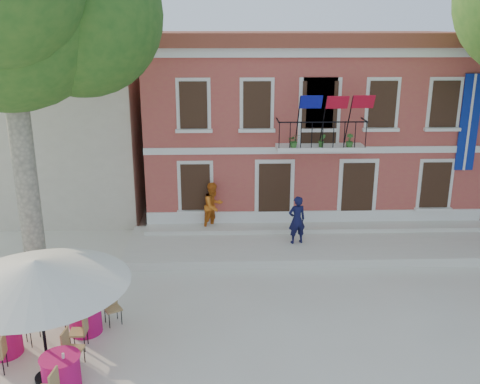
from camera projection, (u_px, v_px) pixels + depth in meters
name	position (u px, v px, depth m)	size (l,w,h in m)	color
ground	(279.00, 311.00, 15.18)	(90.00, 90.00, 0.00)	beige
main_building	(303.00, 119.00, 23.65)	(13.50, 9.59, 7.50)	#AD503E
neighbor_west	(49.00, 129.00, 24.42)	(9.40, 9.40, 6.40)	beige
terrace	(321.00, 245.00, 19.39)	(14.00, 3.40, 0.30)	silver
plane_tree_west	(5.00, 5.00, 13.83)	(5.69, 5.69, 11.18)	#A59E84
patio_umbrella	(36.00, 273.00, 11.47)	(3.99, 3.99, 2.97)	black
pedestrian_navy	(297.00, 220.00, 18.92)	(0.64, 0.42, 1.75)	#101136
pedestrian_orange	(213.00, 206.00, 20.19)	(0.90, 0.70, 1.85)	orange
cafe_table_0	(61.00, 370.00, 11.86)	(0.90, 1.96, 0.95)	#C31262
cafe_table_1	(85.00, 317.00, 14.01)	(1.87, 1.64, 0.95)	#C31262
cafe_table_2	(4.00, 338.00, 13.08)	(1.85, 1.74, 0.95)	#C31262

